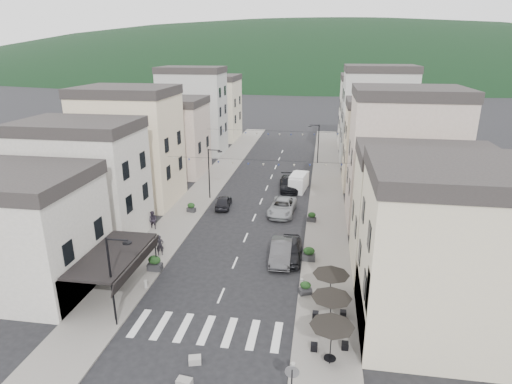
# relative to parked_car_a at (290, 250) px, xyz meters

# --- Properties ---
(ground) EXTENTS (700.00, 700.00, 0.00)m
(ground) POSITION_rel_parked_car_a_xyz_m (-4.41, -12.37, -0.85)
(ground) COLOR black
(ground) RESTS_ON ground
(sidewalk_left) EXTENTS (4.00, 76.00, 0.12)m
(sidewalk_left) POSITION_rel_parked_car_a_xyz_m (-11.91, 19.63, -0.79)
(sidewalk_left) COLOR slate
(sidewalk_left) RESTS_ON ground
(sidewalk_right) EXTENTS (4.00, 76.00, 0.12)m
(sidewalk_right) POSITION_rel_parked_car_a_xyz_m (3.09, 19.63, -0.79)
(sidewalk_right) COLOR slate
(sidewalk_right) RESTS_ON ground
(hill_backdrop) EXTENTS (640.00, 360.00, 70.00)m
(hill_backdrop) POSITION_rel_parked_car_a_xyz_m (-4.41, 287.63, -0.85)
(hill_backdrop) COLOR black
(hill_backdrop) RESTS_ON ground
(boutique_building) EXTENTS (12.00, 8.00, 8.00)m
(boutique_building) POSITION_rel_parked_car_a_xyz_m (-19.91, -7.37, 3.15)
(boutique_building) COLOR #B1ADA2
(boutique_building) RESTS_ON ground
(bistro_building) EXTENTS (10.00, 8.00, 10.00)m
(bistro_building) POSITION_rel_parked_car_a_xyz_m (10.09, -8.37, 4.15)
(bistro_building) COLOR beige
(bistro_building) RESTS_ON ground
(boutique_awning) EXTENTS (3.77, 7.50, 3.28)m
(boutique_awning) POSITION_rel_parked_car_a_xyz_m (-11.66, -7.37, 2.27)
(boutique_awning) COLOR black
(boutique_awning) RESTS_ON ground
(buildings_row_left) EXTENTS (10.20, 54.16, 14.00)m
(buildings_row_left) POSITION_rel_parked_car_a_xyz_m (-18.91, 25.38, 5.27)
(buildings_row_left) COLOR #B1ADA2
(buildings_row_left) RESTS_ON ground
(buildings_row_right) EXTENTS (10.20, 54.16, 14.50)m
(buildings_row_right) POSITION_rel_parked_car_a_xyz_m (10.09, 24.22, 5.47)
(buildings_row_right) COLOR beige
(buildings_row_right) RESTS_ON ground
(cafe_terrace) EXTENTS (2.50, 8.10, 2.53)m
(cafe_terrace) POSITION_rel_parked_car_a_xyz_m (3.29, -9.57, 1.51)
(cafe_terrace) COLOR black
(cafe_terrace) RESTS_ON ground
(streetlamp_left_near) EXTENTS (1.70, 0.56, 6.00)m
(streetlamp_left_near) POSITION_rel_parked_car_a_xyz_m (-10.23, -10.37, 2.85)
(streetlamp_left_near) COLOR black
(streetlamp_left_near) RESTS_ON ground
(streetlamp_left_far) EXTENTS (1.70, 0.56, 6.00)m
(streetlamp_left_far) POSITION_rel_parked_car_a_xyz_m (-10.23, 13.63, 2.85)
(streetlamp_left_far) COLOR black
(streetlamp_left_far) RESTS_ON ground
(streetlamp_right_far) EXTENTS (1.70, 0.56, 6.00)m
(streetlamp_right_far) POSITION_rel_parked_car_a_xyz_m (1.41, 31.63, 2.85)
(streetlamp_right_far) COLOR black
(streetlamp_right_far) RESTS_ON ground
(traffic_sign) EXTENTS (0.70, 0.07, 2.70)m
(traffic_sign) POSITION_rel_parked_car_a_xyz_m (1.39, -15.87, 1.08)
(traffic_sign) COLOR black
(traffic_sign) RESTS_ON ground
(bollards) EXTENTS (11.66, 10.26, 0.60)m
(bollards) POSITION_rel_parked_car_a_xyz_m (-4.41, -6.87, -0.43)
(bollards) COLOR gray
(bollards) RESTS_ON ground
(bunting_near) EXTENTS (19.00, 0.28, 0.62)m
(bunting_near) POSITION_rel_parked_car_a_xyz_m (-4.41, 9.63, 4.80)
(bunting_near) COLOR black
(bunting_near) RESTS_ON ground
(bunting_far) EXTENTS (19.00, 0.28, 0.62)m
(bunting_far) POSITION_rel_parked_car_a_xyz_m (-4.41, 25.63, 4.80)
(bunting_far) COLOR black
(bunting_far) RESTS_ON ground
(parked_car_a) EXTENTS (2.08, 5.02, 1.70)m
(parked_car_a) POSITION_rel_parked_car_a_xyz_m (0.00, 0.00, 0.00)
(parked_car_a) COLOR black
(parked_car_a) RESTS_ON ground
(parked_car_b) EXTENTS (1.85, 4.99, 1.63)m
(parked_car_b) POSITION_rel_parked_car_a_xyz_m (-0.67, -0.35, -0.04)
(parked_car_b) COLOR #39383B
(parked_car_b) RESTS_ON ground
(parked_car_c) EXTENTS (2.97, 5.81, 1.57)m
(parked_car_c) POSITION_rel_parked_car_a_xyz_m (-1.61, 10.19, -0.06)
(parked_car_c) COLOR gray
(parked_car_c) RESTS_ON ground
(parked_car_d) EXTENTS (2.80, 5.65, 1.58)m
(parked_car_d) POSITION_rel_parked_car_a_xyz_m (-1.61, 18.37, -0.06)
(parked_car_d) COLOR black
(parked_car_d) RESTS_ON ground
(parked_car_e) EXTENTS (1.95, 4.08, 1.35)m
(parked_car_e) POSITION_rel_parked_car_a_xyz_m (-8.26, 11.04, -0.18)
(parked_car_e) COLOR black
(parked_car_e) RESTS_ON ground
(delivery_van) EXTENTS (2.36, 4.70, 2.16)m
(delivery_van) POSITION_rel_parked_car_a_xyz_m (-0.38, 18.59, 0.21)
(delivery_van) COLOR silver
(delivery_van) RESTS_ON ground
(pedestrian_a) EXTENTS (0.77, 0.65, 1.78)m
(pedestrian_a) POSITION_rel_parked_car_a_xyz_m (-10.94, -1.19, 0.16)
(pedestrian_a) COLOR black
(pedestrian_a) RESTS_ON sidewalk_left
(pedestrian_b) EXTENTS (0.97, 0.80, 1.85)m
(pedestrian_b) POSITION_rel_parked_car_a_xyz_m (-13.61, 3.91, 0.20)
(pedestrian_b) COLOR #27212C
(pedestrian_b) RESTS_ON sidewalk_left
(concrete_block_a) EXTENTS (0.86, 0.60, 0.50)m
(concrete_block_a) POSITION_rel_parked_car_a_xyz_m (-4.28, -15.21, -0.60)
(concrete_block_a) COLOR gray
(concrete_block_a) RESTS_ON ground
(concrete_block_c) EXTENTS (0.81, 0.68, 0.40)m
(concrete_block_c) POSITION_rel_parked_car_a_xyz_m (-4.26, -13.37, -0.65)
(concrete_block_c) COLOR gray
(concrete_block_c) RESTS_ON ground
(planter_la) EXTENTS (1.15, 0.64, 1.28)m
(planter_la) POSITION_rel_parked_car_a_xyz_m (-10.41, -3.80, -0.11)
(planter_la) COLOR #28282A
(planter_la) RESTS_ON sidewalk_left
(planter_lb) EXTENTS (1.02, 0.72, 1.03)m
(planter_lb) POSITION_rel_parked_car_a_xyz_m (-11.32, 8.91, -0.23)
(planter_lb) COLOR #29292B
(planter_lb) RESTS_ON sidewalk_left
(planter_ra) EXTENTS (1.02, 0.81, 1.01)m
(planter_ra) POSITION_rel_parked_car_a_xyz_m (1.59, -5.40, -0.24)
(planter_ra) COLOR #2C2C2E
(planter_ra) RESTS_ON sidewalk_right
(planter_rb) EXTENTS (1.09, 0.61, 1.22)m
(planter_rb) POSITION_rel_parked_car_a_xyz_m (1.64, -0.23, -0.14)
(planter_rb) COLOR #2A2B2D
(planter_rb) RESTS_ON sidewalk_right
(planter_rc) EXTENTS (0.95, 0.61, 1.00)m
(planter_rc) POSITION_rel_parked_car_a_xyz_m (1.59, 8.25, -0.24)
(planter_rc) COLOR #29292C
(planter_rc) RESTS_ON sidewalk_right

